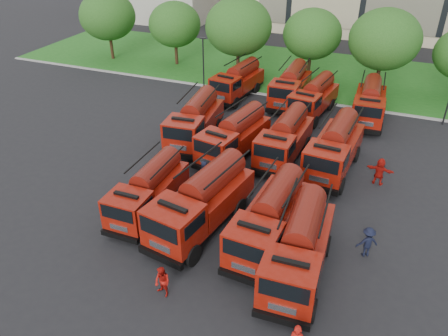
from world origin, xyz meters
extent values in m
plane|color=black|center=(0.00, 0.00, 0.00)|extent=(140.00, 140.00, 0.00)
cube|color=#185416|center=(0.00, 26.00, 0.06)|extent=(70.00, 16.00, 0.12)
cube|color=gray|center=(0.00, 17.90, 0.07)|extent=(70.00, 0.30, 0.14)
cylinder|color=#382314|center=(-24.00, 22.00, 1.31)|extent=(0.36, 0.36, 2.62)
ellipsoid|color=#174513|center=(-24.00, 22.00, 5.03)|extent=(6.30, 6.30, 5.36)
cylinder|color=#382314|center=(-16.00, 23.00, 1.19)|extent=(0.36, 0.36, 2.38)
ellipsoid|color=#174513|center=(-16.00, 23.00, 4.56)|extent=(5.71, 5.71, 4.86)
cylinder|color=#382314|center=(-8.00, 21.50, 1.40)|extent=(0.36, 0.36, 2.80)
ellipsoid|color=#174513|center=(-8.00, 21.50, 5.36)|extent=(6.72, 6.72, 5.71)
cylinder|color=#382314|center=(-1.00, 24.00, 1.22)|extent=(0.36, 0.36, 2.45)
ellipsoid|color=#174513|center=(-1.00, 24.00, 4.69)|extent=(5.88, 5.88, 5.00)
cylinder|color=#382314|center=(6.00, 22.50, 1.36)|extent=(0.36, 0.36, 2.73)
ellipsoid|color=#174513|center=(6.00, 22.50, 5.23)|extent=(6.55, 6.55, 5.57)
cylinder|color=black|center=(-10.00, 17.20, 2.50)|extent=(0.14, 0.14, 5.00)
cube|color=black|center=(-10.00, 17.20, 5.05)|extent=(0.60, 0.25, 0.12)
cube|color=black|center=(-4.71, -2.49, 0.60)|extent=(2.13, 6.43, 0.28)
cube|color=black|center=(-4.70, -5.75, 0.55)|extent=(2.30, 0.24, 0.32)
cube|color=maroon|center=(-4.71, -4.70, 1.63)|extent=(2.26, 2.03, 1.79)
cube|color=black|center=(-4.70, -5.72, 2.04)|extent=(1.93, 0.05, 0.78)
cube|color=maroon|center=(-4.72, -1.48, 1.33)|extent=(2.26, 4.23, 1.19)
cylinder|color=#5A110A|center=(-4.72, -1.48, 2.31)|extent=(1.39, 3.86, 1.38)
cylinder|color=black|center=(-5.76, -4.88, 0.51)|extent=(0.32, 1.01, 1.01)
cylinder|color=black|center=(-3.65, -4.88, 0.51)|extent=(0.32, 1.01, 1.01)
cylinder|color=black|center=(-5.78, -0.84, 0.51)|extent=(0.32, 1.01, 1.01)
cylinder|color=black|center=(-3.66, -0.84, 0.51)|extent=(0.32, 1.01, 1.01)
cube|color=black|center=(-1.17, -2.68, 0.70)|extent=(3.72, 7.87, 0.32)
cube|color=black|center=(-1.81, -6.46, 0.65)|extent=(2.71, 0.72, 0.38)
cube|color=maroon|center=(-1.61, -5.23, 1.92)|extent=(3.01, 2.79, 2.11)
cube|color=black|center=(-1.81, -6.43, 2.40)|extent=(2.24, 0.43, 0.92)
cube|color=maroon|center=(-0.97, -1.51, 1.57)|extent=(3.44, 5.34, 1.40)
cylinder|color=#5A110A|center=(-0.97, -1.51, 2.71)|extent=(2.36, 4.74, 1.62)
cylinder|color=black|center=(-2.87, -5.24, 0.59)|extent=(0.57, 1.23, 1.19)
cylinder|color=black|center=(-0.42, -5.66, 0.59)|extent=(0.57, 1.23, 1.19)
cylinder|color=black|center=(-2.07, -0.55, 0.59)|extent=(0.57, 1.23, 1.19)
cylinder|color=black|center=(0.38, -0.97, 0.59)|extent=(0.57, 1.23, 1.19)
cube|color=black|center=(2.77, -2.62, 0.66)|extent=(2.82, 7.30, 0.31)
cube|color=black|center=(2.53, -6.24, 0.61)|extent=(2.57, 0.42, 0.36)
cube|color=maroon|center=(2.61, -5.07, 1.81)|extent=(2.65, 2.41, 1.99)
cube|color=black|center=(2.53, -6.21, 2.27)|extent=(2.15, 0.19, 0.87)
cube|color=maroon|center=(2.85, -1.50, 1.48)|extent=(2.81, 4.86, 1.33)
cylinder|color=#5A110A|center=(2.85, -1.50, 2.57)|extent=(1.81, 4.39, 1.53)
cylinder|color=black|center=(1.42, -5.19, 0.56)|extent=(0.43, 1.15, 1.12)
cylinder|color=black|center=(3.77, -5.35, 0.56)|extent=(0.43, 1.15, 1.12)
cylinder|color=black|center=(1.72, -0.70, 0.56)|extent=(0.43, 1.15, 1.12)
cylinder|color=black|center=(4.07, -0.86, 0.56)|extent=(0.43, 1.15, 1.12)
cube|color=black|center=(4.71, -4.27, 0.66)|extent=(2.66, 7.24, 0.31)
cube|color=black|center=(4.87, -7.89, 0.61)|extent=(2.56, 0.37, 0.36)
cube|color=maroon|center=(4.82, -6.72, 1.81)|extent=(2.60, 2.35, 1.99)
cube|color=black|center=(4.87, -7.86, 2.27)|extent=(2.14, 0.15, 0.87)
cube|color=maroon|center=(4.66, -3.15, 1.48)|extent=(2.71, 4.80, 1.33)
cylinder|color=#5A110A|center=(4.66, -3.15, 2.57)|extent=(1.72, 4.35, 1.53)
cylinder|color=black|center=(3.65, -6.97, 0.56)|extent=(0.41, 1.14, 1.12)
cylinder|color=black|center=(6.00, -6.87, 0.56)|extent=(0.41, 1.14, 1.12)
cylinder|color=black|center=(3.45, -2.49, 0.56)|extent=(0.41, 1.14, 1.12)
cylinder|color=black|center=(5.80, -2.38, 0.56)|extent=(0.41, 1.14, 1.12)
cube|color=black|center=(-6.08, 6.87, 0.67)|extent=(3.10, 7.45, 0.31)
cube|color=black|center=(-5.71, 3.21, 0.62)|extent=(2.60, 0.52, 0.36)
cube|color=maroon|center=(-5.83, 4.39, 1.84)|extent=(2.75, 2.52, 2.02)
cube|color=black|center=(-5.71, 3.24, 2.30)|extent=(2.17, 0.27, 0.88)
cube|color=maroon|center=(-6.20, 8.00, 1.50)|extent=(3.00, 4.99, 1.35)
cylinder|color=#5A110A|center=(-6.20, 8.00, 2.60)|extent=(1.98, 4.48, 1.55)
cylinder|color=black|center=(-6.99, 4.07, 0.57)|extent=(0.48, 1.17, 1.14)
cylinder|color=black|center=(-4.62, 4.31, 0.57)|extent=(0.48, 1.17, 1.14)
cylinder|color=black|center=(-7.45, 8.60, 0.57)|extent=(0.48, 1.17, 1.14)
cylinder|color=black|center=(-5.08, 8.84, 0.57)|extent=(0.48, 1.17, 1.14)
cube|color=black|center=(-2.42, 5.69, 0.64)|extent=(3.49, 7.23, 0.30)
cube|color=black|center=(-3.05, 2.23, 0.59)|extent=(2.48, 0.69, 0.35)
cube|color=maroon|center=(-2.85, 3.35, 1.76)|extent=(2.78, 2.58, 1.93)
cube|color=black|center=(-3.05, 2.26, 2.20)|extent=(2.06, 0.42, 0.84)
cube|color=maroon|center=(-2.22, 6.76, 1.44)|extent=(3.21, 4.92, 1.29)
cylinder|color=#5A110A|center=(-2.22, 6.76, 2.49)|extent=(2.21, 4.36, 1.49)
cylinder|color=black|center=(-4.01, 3.36, 0.54)|extent=(0.54, 1.13, 1.09)
cylinder|color=black|center=(-1.76, 2.95, 0.54)|extent=(0.54, 1.13, 1.09)
cylinder|color=black|center=(-3.22, 7.65, 0.54)|extent=(0.54, 1.13, 1.09)
cylinder|color=black|center=(-0.98, 7.23, 0.54)|extent=(0.54, 1.13, 1.09)
cube|color=black|center=(1.03, 6.77, 0.64)|extent=(2.61, 7.00, 0.30)
cube|color=black|center=(0.85, 3.28, 0.59)|extent=(2.47, 0.37, 0.34)
cube|color=maroon|center=(0.91, 4.41, 1.75)|extent=(2.52, 2.28, 1.92)
cube|color=black|center=(0.85, 3.30, 2.19)|extent=(2.07, 0.15, 0.84)
cube|color=maroon|center=(1.08, 7.85, 1.43)|extent=(2.64, 4.64, 1.28)
cylinder|color=#5A110A|center=(1.08, 7.85, 2.47)|extent=(1.68, 4.20, 1.48)
cylinder|color=black|center=(-0.23, 4.27, 0.54)|extent=(0.40, 1.10, 1.08)
cylinder|color=black|center=(2.03, 4.15, 0.54)|extent=(0.40, 1.10, 1.08)
cylinder|color=black|center=(-0.01, 8.59, 0.54)|extent=(0.40, 1.10, 1.08)
cylinder|color=black|center=(2.25, 8.48, 0.54)|extent=(0.40, 1.10, 1.08)
cube|color=black|center=(4.60, 6.44, 0.68)|extent=(2.98, 7.49, 0.31)
cube|color=black|center=(4.30, 2.74, 0.63)|extent=(2.63, 0.47, 0.37)
cube|color=maroon|center=(4.40, 3.94, 1.86)|extent=(2.74, 2.50, 2.04)
cube|color=black|center=(4.31, 2.77, 2.33)|extent=(2.20, 0.23, 0.89)
cube|color=maroon|center=(4.69, 7.59, 1.52)|extent=(2.94, 5.00, 1.36)
cylinder|color=#5A110A|center=(4.69, 7.59, 2.63)|extent=(1.91, 4.51, 1.57)
cylinder|color=black|center=(3.18, 3.82, 0.58)|extent=(0.46, 1.18, 1.15)
cylinder|color=black|center=(5.58, 3.63, 0.58)|extent=(0.46, 1.18, 1.15)
cylinder|color=black|center=(3.54, 8.41, 0.58)|extent=(0.46, 1.18, 1.15)
cylinder|color=black|center=(5.94, 8.22, 0.58)|extent=(0.46, 1.18, 1.15)
cube|color=black|center=(-6.15, 16.48, 0.63)|extent=(3.17, 7.00, 0.29)
cube|color=black|center=(-6.65, 13.09, 0.58)|extent=(2.42, 0.59, 0.34)
cube|color=maroon|center=(-6.49, 14.19, 1.71)|extent=(2.65, 2.44, 1.88)
cube|color=black|center=(-6.65, 13.12, 2.15)|extent=(2.01, 0.34, 0.82)
cube|color=maroon|center=(-6.00, 17.53, 1.40)|extent=(2.98, 4.73, 1.25)
cylinder|color=#5A110A|center=(-6.00, 17.53, 2.42)|extent=(2.02, 4.22, 1.45)
cylinder|color=black|center=(-7.62, 14.16, 0.53)|extent=(0.49, 1.10, 1.06)
cylinder|color=black|center=(-5.42, 13.83, 0.53)|extent=(0.49, 1.10, 1.06)
cylinder|color=black|center=(-7.00, 18.35, 0.53)|extent=(0.49, 1.10, 1.06)
cylinder|color=black|center=(-4.80, 18.03, 0.53)|extent=(0.49, 1.10, 1.06)
cube|color=black|center=(-1.15, 16.86, 0.66)|extent=(2.46, 7.16, 0.31)
cube|color=black|center=(-1.09, 13.25, 0.61)|extent=(2.55, 0.30, 0.36)
cube|color=maroon|center=(-1.10, 14.42, 1.81)|extent=(2.53, 2.28, 1.98)
cube|color=black|center=(-1.09, 13.28, 2.26)|extent=(2.14, 0.09, 0.86)
cube|color=maroon|center=(-1.16, 17.98, 1.48)|extent=(2.57, 4.72, 1.32)
cylinder|color=#5A110A|center=(-1.16, 17.98, 2.56)|extent=(1.60, 4.30, 1.53)
cylinder|color=black|center=(-2.27, 14.19, 0.56)|extent=(0.37, 1.13, 1.12)
cylinder|color=black|center=(0.07, 14.23, 0.56)|extent=(0.37, 1.13, 1.12)
cylinder|color=black|center=(-2.35, 18.67, 0.56)|extent=(0.37, 1.13, 1.12)
cylinder|color=black|center=(-0.01, 18.71, 0.56)|extent=(0.37, 1.13, 1.12)
cube|color=black|center=(1.36, 15.10, 0.62)|extent=(3.18, 6.95, 0.29)
cube|color=black|center=(0.85, 11.75, 0.57)|extent=(2.40, 0.60, 0.33)
cube|color=maroon|center=(1.01, 12.83, 1.70)|extent=(2.63, 2.43, 1.86)
cube|color=black|center=(0.85, 11.77, 2.13)|extent=(1.99, 0.35, 0.81)
cube|color=maroon|center=(1.52, 16.14, 1.39)|extent=(2.98, 4.70, 1.24)
cylinder|color=#5A110A|center=(1.52, 16.14, 2.40)|extent=(2.02, 4.19, 1.43)
cylinder|color=black|center=(-0.10, 12.81, 0.53)|extent=(0.49, 1.09, 1.05)
cylinder|color=black|center=(2.07, 12.48, 0.53)|extent=(0.49, 1.09, 1.05)
cylinder|color=black|center=(0.53, 16.97, 0.53)|extent=(0.49, 1.09, 1.05)
cylinder|color=black|center=(2.71, 16.64, 0.53)|extent=(0.49, 1.09, 1.05)
cube|color=black|center=(5.95, 15.70, 0.64)|extent=(2.54, 6.94, 0.29)
cube|color=black|center=(6.09, 12.23, 0.59)|extent=(2.46, 0.35, 0.34)
cube|color=maroon|center=(6.04, 13.36, 1.74)|extent=(2.49, 2.25, 1.91)
cube|color=black|center=(6.09, 12.26, 2.18)|extent=(2.06, 0.13, 0.83)
cube|color=maroon|center=(5.90, 16.78, 1.42)|extent=(2.59, 4.60, 1.27)
cylinder|color=#5A110A|center=(5.90, 16.78, 2.46)|extent=(1.64, 4.17, 1.47)
cylinder|color=black|center=(4.93, 13.11, 0.54)|extent=(0.39, 1.09, 1.08)
cylinder|color=black|center=(7.18, 13.21, 0.54)|extent=(0.39, 1.09, 1.08)
cylinder|color=black|center=(4.75, 17.42, 0.54)|extent=(0.39, 1.09, 1.08)
cylinder|color=black|center=(7.00, 17.51, 0.54)|extent=(0.39, 1.09, 1.08)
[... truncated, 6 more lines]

